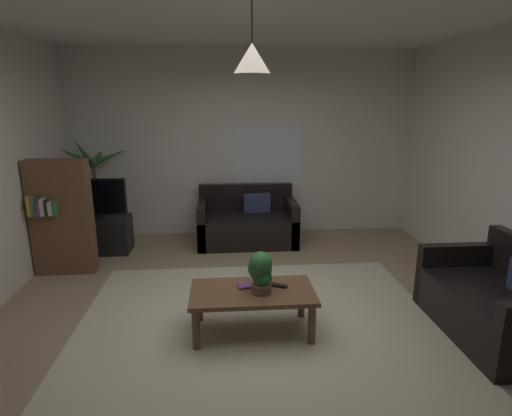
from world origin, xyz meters
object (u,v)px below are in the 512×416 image
Objects in this scene: potted_plant_on_table at (261,270)px; pendant_lamp at (252,58)px; tv_stand at (97,235)px; tv at (93,198)px; couch_under_window at (247,224)px; book_on_table_0 at (246,286)px; remote_on_table_0 at (279,285)px; potted_palm_corner at (96,198)px; bookshelf_corner at (61,217)px; couch_right_side at (500,306)px; coffee_table at (253,297)px.

pendant_lamp reaches higher than potted_plant_on_table.
tv_stand is 0.53m from tv.
couch_under_window is 2.55m from potted_plant_on_table.
couch_under_window reaches higher than potted_plant_on_table.
pendant_lamp is at bearing -53.52° from book_on_table_0.
potted_palm_corner is at bearing 64.34° from remote_on_table_0.
potted_plant_on_table is 0.25× the size of potted_palm_corner.
book_on_table_0 is 2.92m from tv_stand.
remote_on_table_0 is 0.29× the size of pendant_lamp.
bookshelf_corner is (-2.26, 1.58, 0.09)m from potted_plant_on_table.
couch_right_side is at bearing -7.31° from book_on_table_0.
coffee_table is at bearing -47.84° from tv.
coffee_table is (-0.10, -2.50, 0.07)m from couch_under_window.
couch_right_side is 5.27m from potted_palm_corner.
potted_plant_on_table is 3.07m from tv.
tv is (-2.25, 2.16, 0.36)m from remote_on_table_0.
book_on_table_0 is 1.96m from pendant_lamp.
potted_plant_on_table is at bearing -94.92° from couch_right_side.
coffee_table is 3.50m from potted_palm_corner.
book_on_table_0 is 0.26× the size of pendant_lamp.
potted_plant_on_table is 3.56m from potted_palm_corner.
couch_right_side is 2.44× the size of pendant_lamp.
tv_stand is at bearing 68.97° from remote_on_table_0.
pendant_lamp is (-2.21, 0.22, 2.10)m from couch_right_side.
tv_stand reaches higher than remote_on_table_0.
coffee_table is 2.00× the size of pendant_lamp.
tv is at bearing -77.40° from potted_palm_corner.
couch_right_side is at bearing -5.60° from pendant_lamp.
tv_stand is (-1.95, 2.16, -0.17)m from book_on_table_0.
tv reaches higher than book_on_table_0.
tv_stand is at bearing -76.89° from potted_palm_corner.
pendant_lamp is at bearing 126.27° from remote_on_table_0.
coffee_table is 0.26m from remote_on_table_0.
book_on_table_0 is 2.61m from bookshelf_corner.
couch_under_window is 2.28m from potted_palm_corner.
potted_plant_on_table is 2.76m from bookshelf_corner.
bookshelf_corner is at bearing 81.59° from remote_on_table_0.
potted_plant_on_table is 0.68× the size of pendant_lamp.
couch_right_side is 2.17m from potted_plant_on_table.
potted_plant_on_table is 0.43× the size of tv.
book_on_table_0 is (-0.16, -2.42, 0.15)m from couch_under_window.
remote_on_table_0 is 0.11× the size of bookshelf_corner.
potted_palm_corner is at bearing 102.60° from tv.
couch_under_window is 2.45m from remote_on_table_0.
pendant_lamp is (2.13, -2.76, 1.72)m from potted_palm_corner.
couch_right_side is at bearing -74.87° from remote_on_table_0.
potted_plant_on_table is (-0.17, -0.09, 0.19)m from remote_on_table_0.
couch_right_side is 1.55× the size of tv.
tv_stand is at bearing 131.88° from coffee_table.
book_on_table_0 is (-2.26, 0.29, 0.15)m from couch_right_side.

